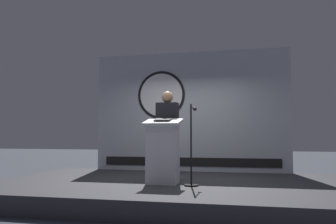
% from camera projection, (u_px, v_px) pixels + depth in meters
% --- Properties ---
extents(ground_plane, '(40.00, 40.00, 0.00)m').
position_uv_depth(ground_plane, '(173.00, 198.00, 6.41)').
color(ground_plane, '#383D47').
extents(stage_platform, '(6.40, 4.00, 0.30)m').
position_uv_depth(stage_platform, '(173.00, 190.00, 6.42)').
color(stage_platform, '#333338').
rests_on(stage_platform, ground).
extents(banner_display, '(4.57, 0.12, 2.81)m').
position_uv_depth(banner_display, '(189.00, 111.00, 8.32)').
color(banner_display, '#B2B7C1').
rests_on(banner_display, stage_platform).
extents(podium, '(0.64, 0.50, 1.14)m').
position_uv_depth(podium, '(163.00, 151.00, 6.12)').
color(podium, silver).
rests_on(podium, stage_platform).
extents(speaker_person, '(0.40, 0.26, 1.66)m').
position_uv_depth(speaker_person, '(167.00, 134.00, 6.62)').
color(speaker_person, black).
rests_on(speaker_person, stage_platform).
extents(microphone_stand, '(0.24, 0.60, 1.36)m').
position_uv_depth(microphone_stand, '(192.00, 157.00, 5.92)').
color(microphone_stand, black).
rests_on(microphone_stand, stage_platform).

